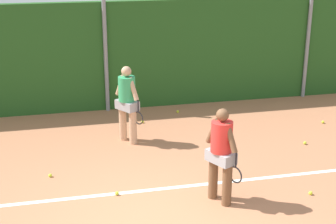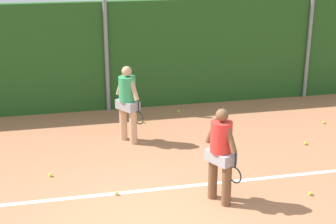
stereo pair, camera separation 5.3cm
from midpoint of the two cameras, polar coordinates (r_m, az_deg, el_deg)
ground_plane at (r=9.21m, az=-4.35°, el=-7.63°), size 28.58×28.58×0.00m
hedge_fence_backdrop at (r=12.59m, az=-7.27°, el=6.26°), size 18.58×0.25×2.70m
fence_post_center at (r=12.40m, az=-7.21°, el=6.48°), size 0.10×0.10×2.88m
fence_post_right at (r=13.94m, az=15.45°, el=7.37°), size 0.10×0.10×2.88m
court_baseline_paint at (r=8.78m, az=-3.88°, el=-9.01°), size 13.58×0.10×0.01m
player_foreground_near at (r=8.12m, az=5.90°, el=-4.42°), size 0.48×0.67×1.63m
player_midcourt at (r=10.52m, az=-4.79°, el=1.33°), size 0.54×0.64×1.66m
tennis_ball_1 at (r=12.52m, az=1.00°, el=0.06°), size 0.07×0.07×0.07m
tennis_ball_2 at (r=9.50m, az=-13.39°, el=-7.02°), size 0.07×0.07×0.07m
tennis_ball_3 at (r=12.36m, az=17.08°, el=-1.09°), size 0.07×0.07×0.07m
tennis_ball_4 at (r=8.69m, az=-6.00°, el=-9.18°), size 0.07×0.07×0.07m
tennis_ball_5 at (r=11.85m, az=-3.03°, el=-1.11°), size 0.07×0.07×0.07m
tennis_ball_6 at (r=8.99m, az=15.73°, el=-8.85°), size 0.07×0.07×0.07m
tennis_ball_7 at (r=11.02m, az=15.16°, el=-3.41°), size 0.07×0.07×0.07m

